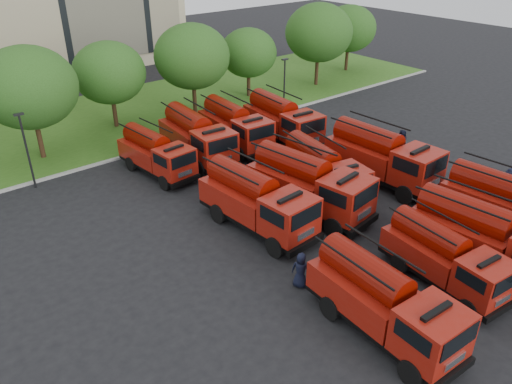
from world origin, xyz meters
TOP-DOWN VIEW (x-y plane):
  - ground at (0.00, 0.00)m, footprint 140.00×140.00m
  - lawn at (0.00, 26.00)m, footprint 70.00×16.00m
  - curb at (0.00, 17.90)m, footprint 70.00×0.30m
  - tree_2 at (-8.00, 21.50)m, footprint 6.72×6.72m
  - tree_3 at (-1.00, 24.00)m, footprint 5.88×5.88m
  - tree_4 at (6.00, 22.50)m, footprint 6.55×6.55m
  - tree_5 at (13.00, 23.50)m, footprint 5.46×5.46m
  - tree_6 at (21.00, 22.00)m, footprint 6.89×6.89m
  - tree_7 at (28.00, 24.00)m, footprint 6.05×6.05m
  - lamp_post_0 at (-10.00, 17.20)m, footprint 0.60×0.25m
  - lamp_post_1 at (12.00, 17.20)m, footprint 0.60×0.25m
  - fire_truck_0 at (-3.01, -5.49)m, footprint 3.01×7.31m
  - fire_truck_1 at (1.89, -5.24)m, footprint 2.91×6.61m
  - fire_truck_2 at (4.58, -5.77)m, footprint 3.38×7.88m
  - fire_truck_3 at (8.75, -4.90)m, footprint 3.13×7.56m
  - fire_truck_4 at (-1.83, 4.19)m, footprint 3.17×7.72m
  - fire_truck_5 at (1.71, 3.69)m, footprint 3.75×8.20m
  - fire_truck_6 at (3.94, 4.74)m, footprint 3.74×7.48m
  - fire_truck_7 at (8.23, 3.45)m, footprint 3.12×8.08m
  - fire_truck_8 at (-2.71, 13.94)m, footprint 2.86×6.73m
  - fire_truck_9 at (0.81, 14.25)m, footprint 3.26×7.79m
  - fire_truck_10 at (4.36, 14.39)m, footprint 3.10×7.49m
  - fire_truck_11 at (7.88, 12.87)m, footprint 3.35×7.83m
  - firefighter_3 at (13.15, -2.87)m, footprint 1.28×0.95m
  - firefighter_4 at (-3.54, -1.18)m, footprint 0.99×1.09m
  - firefighter_5 at (13.01, 5.27)m, footprint 1.87×0.96m

SIDE VIEW (x-z plane):
  - ground at x=0.00m, z-range 0.00..0.00m
  - firefighter_3 at x=13.15m, z-range -0.89..0.89m
  - firefighter_4 at x=-3.54m, z-range -0.93..0.93m
  - firefighter_5 at x=13.01m, z-range -0.97..0.97m
  - lawn at x=0.00m, z-range 0.00..0.12m
  - curb at x=0.00m, z-range 0.00..0.14m
  - fire_truck_1 at x=1.89m, z-range 0.01..2.93m
  - fire_truck_8 at x=-2.71m, z-range 0.01..2.99m
  - fire_truck_6 at x=3.94m, z-range 0.01..3.26m
  - fire_truck_0 at x=-3.01m, z-range 0.01..3.27m
  - fire_truck_10 at x=4.36m, z-range 0.01..3.34m
  - fire_truck_3 at x=8.75m, z-range 0.01..3.38m
  - fire_truck_4 at x=-1.83m, z-range 0.01..3.45m
  - fire_truck_9 at x=0.81m, z-range 0.01..3.47m
  - fire_truck_11 at x=7.88m, z-range 0.01..3.48m
  - fire_truck_2 at x=4.58m, z-range 0.01..3.50m
  - fire_truck_5 at x=1.71m, z-range 0.01..3.61m
  - fire_truck_7 at x=8.23m, z-range 0.01..3.66m
  - lamp_post_0 at x=-10.00m, z-range 0.34..5.45m
  - lamp_post_1 at x=12.00m, z-range 0.34..5.45m
  - tree_5 at x=13.00m, z-range 1.01..7.69m
  - tree_3 at x=-1.00m, z-range 1.09..8.28m
  - tree_7 at x=28.00m, z-range 1.12..8.52m
  - tree_4 at x=6.00m, z-range 1.21..9.23m
  - tree_2 at x=-8.00m, z-range 1.25..9.46m
  - tree_6 at x=21.00m, z-range 1.28..9.70m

